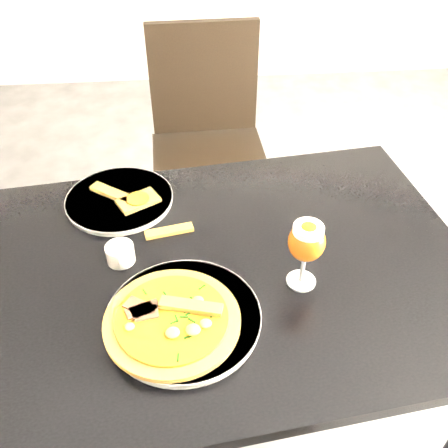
{
  "coord_description": "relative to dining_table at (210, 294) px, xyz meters",
  "views": [
    {
      "loc": [
        -0.27,
        -0.44,
        1.55
      ],
      "look_at": [
        -0.19,
        0.4,
        0.83
      ],
      "focal_mm": 40.0,
      "sensor_mm": 36.0,
      "label": 1
    }
  ],
  "objects": [
    {
      "name": "dining_table",
      "position": [
        0.0,
        0.0,
        0.0
      ],
      "size": [
        1.28,
        0.93,
        0.75
      ],
      "rotation": [
        0.0,
        0.0,
        0.11
      ],
      "color": "black",
      "rests_on": "ground"
    },
    {
      "name": "chair_far",
      "position": [
        0.05,
        0.9,
        -0.14
      ],
      "size": [
        0.45,
        0.45,
        0.95
      ],
      "rotation": [
        0.0,
        0.0,
        0.03
      ],
      "color": "black",
      "rests_on": "ground"
    },
    {
      "name": "plate_main",
      "position": [
        -0.06,
        -0.15,
        0.1
      ],
      "size": [
        0.35,
        0.35,
        0.02
      ],
      "primitive_type": "cylinder",
      "rotation": [
        0.0,
        0.0,
        -0.16
      ],
      "color": "silver",
      "rests_on": "dining_table"
    },
    {
      "name": "pizza",
      "position": [
        -0.08,
        -0.16,
        0.12
      ],
      "size": [
        0.27,
        0.27,
        0.03
      ],
      "rotation": [
        0.0,
        0.0,
        -0.59
      ],
      "color": "#A56827",
      "rests_on": "plate_main"
    },
    {
      "name": "plate_second",
      "position": [
        -0.22,
        0.26,
        0.1
      ],
      "size": [
        0.27,
        0.27,
        0.01
      ],
      "primitive_type": "cylinder",
      "rotation": [
        0.0,
        0.0,
        0.0
      ],
      "color": "silver",
      "rests_on": "dining_table"
    },
    {
      "name": "crust_scraps",
      "position": [
        -0.19,
        0.24,
        0.11
      ],
      "size": [
        0.19,
        0.14,
        0.01
      ],
      "rotation": [
        0.0,
        0.0,
        -0.19
      ],
      "color": "#A56827",
      "rests_on": "plate_second"
    },
    {
      "name": "loose_crust",
      "position": [
        -0.09,
        0.12,
        0.09
      ],
      "size": [
        0.12,
        0.05,
        0.01
      ],
      "primitive_type": "cube",
      "rotation": [
        0.0,
        0.0,
        0.2
      ],
      "color": "#A56827",
      "rests_on": "dining_table"
    },
    {
      "name": "sauce_cup",
      "position": [
        -0.2,
        0.04,
        0.11
      ],
      "size": [
        0.06,
        0.06,
        0.04
      ],
      "color": "silver",
      "rests_on": "dining_table"
    },
    {
      "name": "beer_glass",
      "position": [
        0.2,
        -0.06,
        0.21
      ],
      "size": [
        0.08,
        0.08,
        0.16
      ],
      "color": "#B4B7BD",
      "rests_on": "dining_table"
    }
  ]
}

